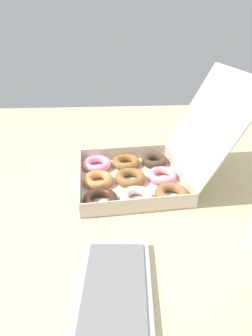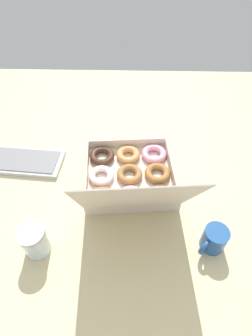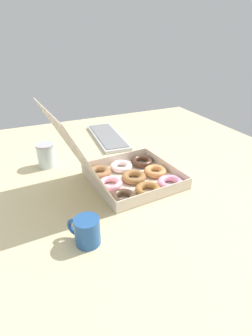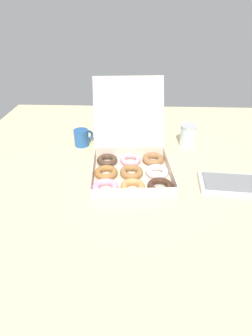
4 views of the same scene
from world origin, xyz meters
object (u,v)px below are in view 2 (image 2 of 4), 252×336
(donut_box, at_px, (130,176))
(glass_jar, at_px, (35,241))
(coffee_mug, at_px, (214,239))
(keyboard, at_px, (11,160))

(donut_box, xyz_separation_m, glass_jar, (0.29, 0.28, 0.02))
(coffee_mug, bearing_deg, donut_box, -43.93)
(keyboard, distance_m, glass_jar, 0.44)
(donut_box, relative_size, keyboard, 1.18)
(donut_box, height_order, coffee_mug, donut_box)
(keyboard, height_order, glass_jar, glass_jar)
(donut_box, relative_size, glass_jar, 4.69)
(donut_box, height_order, keyboard, donut_box)
(keyboard, xyz_separation_m, coffee_mug, (-0.77, 0.36, 0.03))
(keyboard, relative_size, coffee_mug, 4.51)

